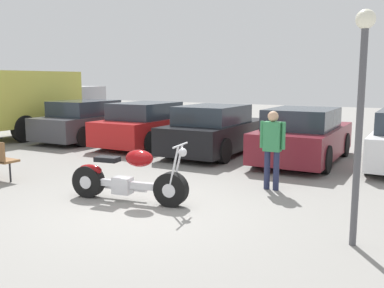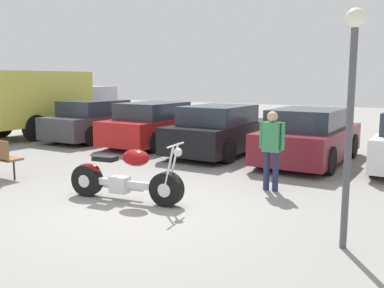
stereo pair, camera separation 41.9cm
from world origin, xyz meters
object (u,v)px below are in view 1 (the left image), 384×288
object	(u,v)px
parked_car_red	(149,125)
delivery_truck	(32,100)
parked_car_maroon	(303,136)
person_standing	(272,144)
parked_car_black	(215,131)
parked_car_dark_grey	(89,122)
lamp_post	(361,94)
motorcycle	(127,178)

from	to	relation	value
parked_car_red	delivery_truck	world-z (taller)	delivery_truck
parked_car_maroon	person_standing	bearing A→B (deg)	-86.46
parked_car_black	person_standing	bearing A→B (deg)	-49.11
parked_car_dark_grey	parked_car_black	bearing A→B (deg)	-3.42
parked_car_black	person_standing	xyz separation A→B (m)	(2.82, -3.25, 0.25)
parked_car_red	person_standing	distance (m)	6.51
parked_car_black	delivery_truck	xyz separation A→B (m)	(-7.91, 0.12, 0.72)
parked_car_dark_grey	parked_car_maroon	size ratio (longest dim) A/B	1.00
parked_car_maroon	lamp_post	xyz separation A→B (m)	(2.10, -5.56, 1.34)
parked_car_dark_grey	parked_car_red	bearing A→B (deg)	0.36
lamp_post	parked_car_red	bearing A→B (deg)	141.30
lamp_post	person_standing	bearing A→B (deg)	129.64
motorcycle	lamp_post	bearing A→B (deg)	-3.20
parked_car_maroon	person_standing	distance (m)	3.29
parked_car_red	person_standing	xyz separation A→B (m)	(5.43, -3.58, 0.25)
motorcycle	parked_car_red	world-z (taller)	parked_car_red
motorcycle	person_standing	distance (m)	2.94
person_standing	parked_car_dark_grey	bearing A→B (deg)	156.10
parked_car_dark_grey	parked_car_red	world-z (taller)	same
delivery_truck	lamp_post	xyz separation A→B (m)	(12.62, -5.66, 0.62)
parked_car_dark_grey	delivery_truck	distance (m)	2.78
delivery_truck	person_standing	bearing A→B (deg)	-17.45
parked_car_maroon	lamp_post	size ratio (longest dim) A/B	1.37
parked_car_red	parked_car_maroon	bearing A→B (deg)	-3.40
parked_car_red	person_standing	size ratio (longest dim) A/B	2.64
parked_car_black	person_standing	size ratio (longest dim) A/B	2.64
motorcycle	parked_car_red	xyz separation A→B (m)	(-3.40, 5.65, 0.25)
delivery_truck	parked_car_black	bearing A→B (deg)	-0.86
parked_car_dark_grey	lamp_post	bearing A→B (deg)	-30.49
lamp_post	parked_car_maroon	bearing A→B (deg)	110.67
delivery_truck	parked_car_dark_grey	bearing A→B (deg)	4.14
parked_car_dark_grey	parked_car_maroon	distance (m)	7.85
parked_car_maroon	delivery_truck	bearing A→B (deg)	179.46
motorcycle	parked_car_black	xyz separation A→B (m)	(-0.79, 5.32, 0.25)
parked_car_dark_grey	delivery_truck	world-z (taller)	delivery_truck
motorcycle	parked_car_red	distance (m)	6.60
parked_car_red	parked_car_black	distance (m)	2.63
motorcycle	delivery_truck	xyz separation A→B (m)	(-8.70, 5.44, 0.97)
parked_car_maroon	delivery_truck	size ratio (longest dim) A/B	0.70
parked_car_dark_grey	person_standing	size ratio (longest dim) A/B	2.64
person_standing	parked_car_black	bearing A→B (deg)	130.89
parked_car_black	parked_car_maroon	size ratio (longest dim) A/B	1.00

